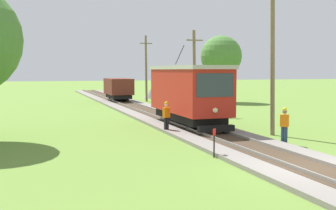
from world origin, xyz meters
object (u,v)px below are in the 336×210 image
gravel_pile (151,93)px  utility_pole_far (146,68)px  utility_pole_mid (194,71)px  trackside_signal_marker (214,141)px  red_tram (188,92)px  tree_left_near (221,56)px  second_worker (166,115)px  track_worker (284,124)px  freight_car (118,88)px  utility_pole_near_tram (273,56)px

gravel_pile → utility_pole_far: bearing=-111.6°
utility_pole_mid → trackside_signal_marker: size_ratio=5.71×
trackside_signal_marker → gravel_pile: size_ratio=0.56×
utility_pole_mid → utility_pole_far: 15.06m
gravel_pile → red_tram: bearing=-100.9°
red_tram → utility_pole_far: size_ratio=1.15×
utility_pole_mid → utility_pole_far: utility_pole_far is taller
utility_pole_far → tree_left_near: (7.67, -3.46, 1.26)m
second_worker → red_tram: bearing=110.7°
track_worker → freight_car: bearing=-128.7°
freight_car → trackside_signal_marker: bearing=-94.0°
utility_pole_mid → track_worker: bearing=-94.2°
second_worker → track_worker: bearing=19.8°
freight_car → second_worker: size_ratio=2.91×
trackside_signal_marker → second_worker: second_worker is taller
freight_car → utility_pole_mid: utility_pole_mid is taller
freight_car → utility_pole_near_tram: utility_pole_near_tram is taller
utility_pole_far → trackside_signal_marker: 32.13m
gravel_pile → trackside_signal_marker: bearing=-101.6°
freight_car → track_worker: freight_car is taller
freight_car → utility_pole_near_tram: 26.33m
utility_pole_near_tram → second_worker: utility_pole_near_tram is taller
red_tram → track_worker: red_tram is taller
utility_pole_mid → gravel_pile: 20.22m
second_worker → utility_pole_near_tram: bearing=46.4°
tree_left_near → red_tram: bearing=-119.9°
second_worker → tree_left_near: tree_left_near is taller
utility_pole_near_tram → red_tram: bearing=129.7°
red_tram → utility_pole_near_tram: size_ratio=1.01×
utility_pole_far → gravel_pile: size_ratio=3.52×
freight_car → utility_pole_far: bearing=12.7°
trackside_signal_marker → second_worker: bearing=87.7°
utility_pole_far → second_worker: utility_pole_far is taller
red_tram → second_worker: (-1.88, -1.47, -1.21)m
red_tram → tree_left_near: 22.34m
trackside_signal_marker → track_worker: 4.85m
utility_pole_near_tram → utility_pole_mid: (0.00, 11.67, -0.87)m
utility_pole_near_tram → tree_left_near: bearing=71.7°
utility_pole_near_tram → tree_left_near: size_ratio=1.15×
utility_pole_mid → track_worker: utility_pole_mid is taller
tree_left_near → track_worker: bearing=-108.5°
red_tram → utility_pole_near_tram: utility_pole_near_tram is taller
freight_car → second_worker: freight_car is taller
utility_pole_far → utility_pole_mid: bearing=-90.0°
freight_car → track_worker: bearing=-85.4°
track_worker → tree_left_near: bearing=-151.7°
utility_pole_near_tram → tree_left_near: (7.67, 23.26, 0.74)m
red_tram → gravel_pile: red_tram is taller
utility_pole_near_tram → gravel_pile: bearing=86.5°
trackside_signal_marker → freight_car: bearing=86.0°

